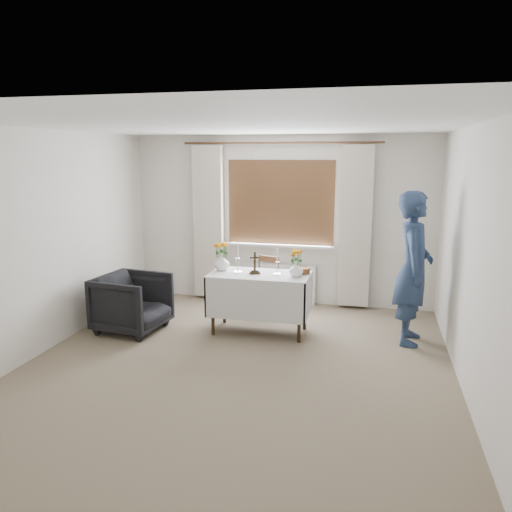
{
  "coord_description": "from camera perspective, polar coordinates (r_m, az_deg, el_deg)",
  "views": [
    {
      "loc": [
        1.36,
        -4.76,
        2.22
      ],
      "look_at": [
        0.0,
        0.9,
        1.03
      ],
      "focal_mm": 35.0,
      "sensor_mm": 36.0,
      "label": 1
    }
  ],
  "objects": [
    {
      "name": "altar_table",
      "position": [
        6.3,
        0.41,
        -5.41
      ],
      "size": [
        1.24,
        0.64,
        0.76
      ],
      "primitive_type": "cube",
      "color": "silver",
      "rests_on": "ground"
    },
    {
      "name": "person",
      "position": [
        6.13,
        17.53,
        -1.35
      ],
      "size": [
        0.49,
        0.7,
        1.81
      ],
      "primitive_type": "imported",
      "rotation": [
        0.0,
        0.0,
        1.49
      ],
      "color": "navy",
      "rests_on": "ground"
    },
    {
      "name": "radiator",
      "position": [
        7.56,
        2.66,
        -3.17
      ],
      "size": [
        1.1,
        0.1,
        0.6
      ],
      "primitive_type": "cube",
      "color": "silver",
      "rests_on": "ground"
    },
    {
      "name": "flower_vase_left",
      "position": [
        6.37,
        -3.92,
        -0.74
      ],
      "size": [
        0.23,
        0.23,
        0.2
      ],
      "primitive_type": "imported",
      "rotation": [
        0.0,
        0.0,
        -0.21
      ],
      "color": "white",
      "rests_on": "altar_table"
    },
    {
      "name": "candlestick_right",
      "position": [
        6.13,
        2.44,
        -0.63
      ],
      "size": [
        0.11,
        0.11,
        0.33
      ],
      "primitive_type": null,
      "rotation": [
        0.0,
        0.0,
        0.28
      ],
      "color": "white",
      "rests_on": "altar_table"
    },
    {
      "name": "armchair",
      "position": [
        6.55,
        -13.96,
        -5.22
      ],
      "size": [
        0.9,
        0.88,
        0.73
      ],
      "primitive_type": "imported",
      "rotation": [
        0.0,
        0.0,
        1.45
      ],
      "color": "black",
      "rests_on": "ground"
    },
    {
      "name": "candlestick_left",
      "position": [
        6.23,
        -2.1,
        -0.2
      ],
      "size": [
        0.12,
        0.12,
        0.38
      ],
      "primitive_type": null,
      "rotation": [
        0.0,
        0.0,
        0.14
      ],
      "color": "white",
      "rests_on": "altar_table"
    },
    {
      "name": "ground",
      "position": [
        5.43,
        -2.31,
        -12.58
      ],
      "size": [
        5.0,
        5.0,
        0.0
      ],
      "primitive_type": "plane",
      "color": "#7C7255",
      "rests_on": "ground"
    },
    {
      "name": "wooden_cross",
      "position": [
        6.17,
        -0.15,
        -0.78
      ],
      "size": [
        0.15,
        0.13,
        0.28
      ],
      "primitive_type": null,
      "rotation": [
        0.0,
        0.0,
        0.37
      ],
      "color": "black",
      "rests_on": "altar_table"
    },
    {
      "name": "wicker_basket",
      "position": [
        6.23,
        5.32,
        -1.66
      ],
      "size": [
        0.26,
        0.26,
        0.07
      ],
      "primitive_type": "cylinder",
      "rotation": [
        0.0,
        0.0,
        -0.42
      ],
      "color": "brown",
      "rests_on": "altar_table"
    },
    {
      "name": "wooden_chair",
      "position": [
        7.07,
        0.75,
        -3.34
      ],
      "size": [
        0.48,
        0.48,
        0.8
      ],
      "primitive_type": null,
      "rotation": [
        0.0,
        0.0,
        -0.35
      ],
      "color": "brown",
      "rests_on": "ground"
    },
    {
      "name": "flower_vase_right",
      "position": [
        6.05,
        4.6,
        -1.55
      ],
      "size": [
        0.21,
        0.21,
        0.18
      ],
      "primitive_type": "imported",
      "rotation": [
        0.0,
        0.0,
        -0.32
      ],
      "color": "white",
      "rests_on": "altar_table"
    }
  ]
}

